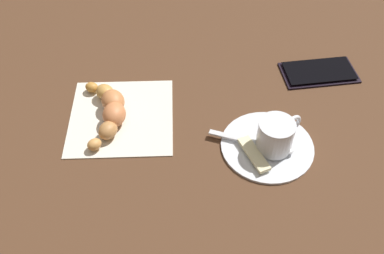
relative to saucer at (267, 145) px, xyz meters
name	(u,v)px	position (x,y,z in m)	size (l,w,h in m)	color
ground_plane	(200,136)	(-0.11, 0.02, 0.00)	(1.80, 1.80, 0.00)	#4E321F
saucer	(267,145)	(0.00, 0.00, 0.00)	(0.15, 0.15, 0.01)	silver
espresso_cup	(276,135)	(0.01, 0.00, 0.03)	(0.07, 0.06, 0.05)	silver
teaspoon	(265,145)	(0.00, -0.01, 0.01)	(0.14, 0.05, 0.01)	silver
sugar_packet	(254,154)	(-0.02, -0.03, 0.01)	(0.07, 0.02, 0.01)	beige
napkin	(121,116)	(-0.24, 0.05, 0.00)	(0.17, 0.18, 0.00)	silver
croissant	(110,109)	(-0.26, 0.05, 0.02)	(0.09, 0.16, 0.03)	tan
cell_phone	(319,72)	(0.11, 0.18, 0.00)	(0.15, 0.10, 0.01)	black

